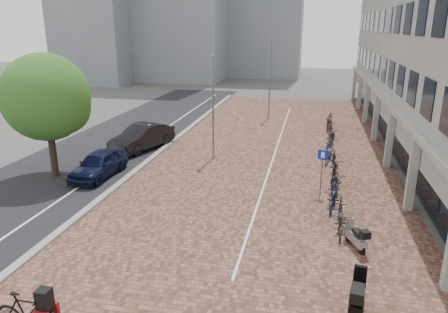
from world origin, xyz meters
TOP-DOWN VIEW (x-y plane):
  - ground at (0.00, 0.00)m, footprint 140.00×140.00m
  - plaza_brick at (2.00, 12.00)m, footprint 14.50×42.00m
  - street_asphalt at (-9.00, 12.00)m, footprint 8.00×50.00m
  - curb at (-5.10, 12.00)m, footprint 0.35×42.00m
  - lane_line at (-7.00, 12.00)m, footprint 0.12×44.00m
  - parking_line at (2.20, 12.00)m, footprint 0.10×30.00m
  - car_navy at (-6.72, 5.07)m, footprint 1.88×4.25m
  - car_dark at (-6.50, 10.49)m, footprint 3.18×5.28m
  - hero_bike at (-2.64, -6.37)m, footprint 1.98×0.58m
  - scooter_front at (6.22, 0.05)m, footprint 0.99×1.50m
  - scooter_mid at (5.95, -3.73)m, footprint 0.82×1.81m
  - parking_sign at (5.00, 4.94)m, footprint 0.46×0.20m
  - lamp_near at (-1.44, 9.60)m, footprint 0.12×0.12m
  - lamp_far at (0.63, 21.86)m, footprint 0.12×0.12m
  - street_tree at (-9.02, 4.77)m, footprint 4.53×4.53m
  - bike_row at (5.73, 10.65)m, footprint 1.39×21.44m

SIDE VIEW (x-z plane):
  - ground at x=0.00m, z-range 0.00..0.00m
  - street_asphalt at x=-9.00m, z-range -0.01..0.02m
  - plaza_brick at x=2.00m, z-range -0.01..0.03m
  - lane_line at x=-7.00m, z-range 0.02..0.02m
  - parking_line at x=2.20m, z-range 0.03..0.04m
  - curb at x=-5.10m, z-range 0.00..0.14m
  - scooter_front at x=6.22m, z-range 0.00..0.99m
  - bike_row at x=5.73m, z-range 0.00..1.05m
  - scooter_mid at x=5.95m, z-range 0.00..1.20m
  - hero_bike at x=-2.64m, z-range -0.08..1.32m
  - car_navy at x=-6.72m, z-range 0.00..1.42m
  - car_dark at x=-6.50m, z-range 0.00..1.64m
  - parking_sign at x=5.00m, z-range 0.37..2.65m
  - lamp_near at x=-1.44m, z-range 0.00..6.19m
  - lamp_far at x=0.63m, z-range 0.00..6.71m
  - street_tree at x=-9.02m, z-range 0.89..7.49m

